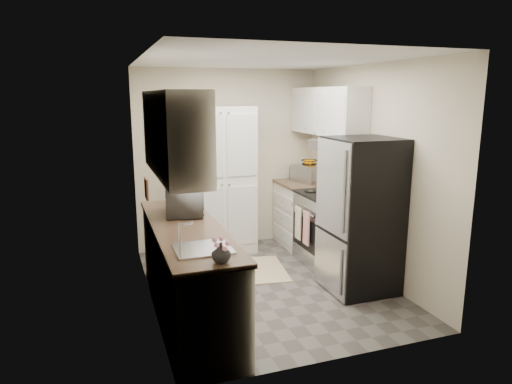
# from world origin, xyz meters

# --- Properties ---
(ground) EXTENTS (3.20, 3.20, 0.00)m
(ground) POSITION_xyz_m (0.00, 0.00, 0.00)
(ground) COLOR #56514C
(ground) RESTS_ON ground
(room_shell) EXTENTS (2.64, 3.24, 2.52)m
(room_shell) POSITION_xyz_m (-0.02, -0.01, 1.63)
(room_shell) COLOR beige
(room_shell) RESTS_ON ground
(pantry_cabinet) EXTENTS (0.90, 0.55, 2.00)m
(pantry_cabinet) POSITION_xyz_m (-0.20, 1.32, 1.00)
(pantry_cabinet) COLOR silver
(pantry_cabinet) RESTS_ON ground
(base_cabinet_left) EXTENTS (0.60, 2.30, 0.88)m
(base_cabinet_left) POSITION_xyz_m (-0.99, -0.43, 0.44)
(base_cabinet_left) COLOR silver
(base_cabinet_left) RESTS_ON ground
(countertop_left) EXTENTS (0.63, 2.33, 0.04)m
(countertop_left) POSITION_xyz_m (-0.99, -0.43, 0.90)
(countertop_left) COLOR brown
(countertop_left) RESTS_ON base_cabinet_left
(base_cabinet_right) EXTENTS (0.60, 0.80, 0.88)m
(base_cabinet_right) POSITION_xyz_m (0.99, 1.19, 0.44)
(base_cabinet_right) COLOR silver
(base_cabinet_right) RESTS_ON ground
(countertop_right) EXTENTS (0.63, 0.83, 0.04)m
(countertop_right) POSITION_xyz_m (0.99, 1.19, 0.90)
(countertop_right) COLOR brown
(countertop_right) RESTS_ON base_cabinet_right
(electric_range) EXTENTS (0.71, 0.78, 1.13)m
(electric_range) POSITION_xyz_m (0.97, 0.39, 0.48)
(electric_range) COLOR #B7B7BC
(electric_range) RESTS_ON ground
(refrigerator) EXTENTS (0.70, 0.72, 1.70)m
(refrigerator) POSITION_xyz_m (0.94, -0.41, 0.85)
(refrigerator) COLOR #B7B7BC
(refrigerator) RESTS_ON ground
(microwave) EXTENTS (0.47, 0.62, 0.31)m
(microwave) POSITION_xyz_m (-0.91, 0.04, 1.08)
(microwave) COLOR #B5B4B9
(microwave) RESTS_ON countertop_left
(wine_bottle) EXTENTS (0.08, 0.08, 0.33)m
(wine_bottle) POSITION_xyz_m (-1.01, 0.53, 1.08)
(wine_bottle) COLOR black
(wine_bottle) RESTS_ON countertop_left
(flower_vase) EXTENTS (0.16, 0.16, 0.15)m
(flower_vase) POSITION_xyz_m (-0.92, -1.48, 1.00)
(flower_vase) COLOR silver
(flower_vase) RESTS_ON countertop_left
(cutting_board) EXTENTS (0.07, 0.26, 0.32)m
(cutting_board) POSITION_xyz_m (-0.81, 0.52, 1.08)
(cutting_board) COLOR #428B3F
(cutting_board) RESTS_ON countertop_left
(toaster_oven) EXTENTS (0.47, 0.52, 0.25)m
(toaster_oven) POSITION_xyz_m (1.09, 1.22, 1.05)
(toaster_oven) COLOR #B1B1B6
(toaster_oven) RESTS_ON countertop_right
(fruit_basket) EXTENTS (0.29, 0.29, 0.10)m
(fruit_basket) POSITION_xyz_m (1.10, 1.25, 1.22)
(fruit_basket) COLOR #FF9800
(fruit_basket) RESTS_ON toaster_oven
(kitchen_mat) EXTENTS (0.67, 0.95, 0.01)m
(kitchen_mat) POSITION_xyz_m (0.10, 0.45, 0.01)
(kitchen_mat) COLOR #D5B889
(kitchen_mat) RESTS_ON ground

